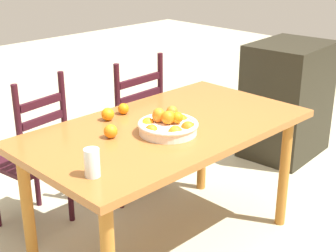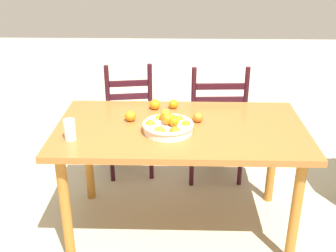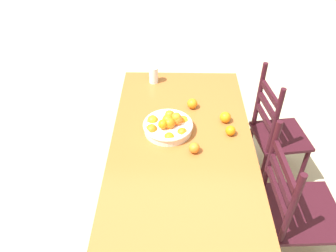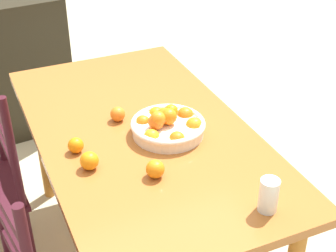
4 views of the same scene
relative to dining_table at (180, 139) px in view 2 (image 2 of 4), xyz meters
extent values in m
plane|color=#B4B091|center=(0.00, 0.00, -0.68)|extent=(12.00, 12.00, 0.00)
cube|color=#9D5B29|center=(0.00, 0.00, 0.07)|extent=(1.58, 0.87, 0.04)
cylinder|color=#A96926|center=(-0.69, -0.34, -0.32)|extent=(0.06, 0.06, 0.73)
cylinder|color=#A96926|center=(0.69, -0.34, -0.32)|extent=(0.06, 0.06, 0.73)
cylinder|color=#A96926|center=(-0.69, 0.34, -0.32)|extent=(0.06, 0.06, 0.73)
cylinder|color=#A96926|center=(0.69, 0.34, -0.32)|extent=(0.06, 0.06, 0.73)
cube|color=#320F19|center=(0.28, 0.74, -0.24)|extent=(0.47, 0.47, 0.03)
cylinder|color=#320F19|center=(0.47, 0.95, -0.47)|extent=(0.04, 0.04, 0.43)
cylinder|color=#320F19|center=(0.08, 0.93, -0.47)|extent=(0.04, 0.04, 0.43)
cylinder|color=#320F19|center=(0.49, 0.56, -0.47)|extent=(0.04, 0.04, 0.43)
cylinder|color=#320F19|center=(0.10, 0.53, -0.47)|extent=(0.04, 0.04, 0.43)
cylinder|color=#320F19|center=(0.49, 0.56, 0.04)|extent=(0.04, 0.04, 0.54)
cylinder|color=#320F19|center=(0.10, 0.53, 0.04)|extent=(0.04, 0.04, 0.54)
cube|color=#320F19|center=(0.29, 0.55, -0.04)|extent=(0.36, 0.04, 0.04)
cube|color=#320F19|center=(0.29, 0.55, 0.06)|extent=(0.36, 0.04, 0.04)
cube|color=#320F19|center=(0.29, 0.55, 0.17)|extent=(0.36, 0.04, 0.04)
cube|color=#320F19|center=(-0.42, 0.77, -0.25)|extent=(0.43, 0.43, 0.03)
cylinder|color=#320F19|center=(-0.28, 0.96, -0.47)|extent=(0.04, 0.04, 0.43)
cylinder|color=#320F19|center=(-0.61, 0.91, -0.47)|extent=(0.04, 0.04, 0.43)
cylinder|color=#320F19|center=(-0.24, 0.64, -0.47)|extent=(0.04, 0.04, 0.43)
cylinder|color=#320F19|center=(-0.56, 0.59, -0.47)|extent=(0.04, 0.04, 0.43)
cylinder|color=#320F19|center=(-0.24, 0.64, 0.04)|extent=(0.04, 0.04, 0.54)
cylinder|color=#320F19|center=(-0.56, 0.59, 0.04)|extent=(0.04, 0.04, 0.54)
cube|color=#320F19|center=(-0.40, 0.61, -0.05)|extent=(0.29, 0.07, 0.04)
cube|color=#320F19|center=(-0.40, 0.61, 0.06)|extent=(0.29, 0.07, 0.04)
cube|color=#320F19|center=(-0.40, 0.61, 0.16)|extent=(0.29, 0.07, 0.04)
cylinder|color=white|center=(-0.08, -0.09, 0.11)|extent=(0.30, 0.30, 0.05)
torus|color=white|center=(-0.08, -0.09, 0.14)|extent=(0.31, 0.31, 0.02)
sphere|color=orange|center=(0.03, -0.08, 0.13)|extent=(0.06, 0.06, 0.06)
sphere|color=orange|center=(-0.01, 0.00, 0.13)|extent=(0.07, 0.07, 0.07)
sphere|color=orange|center=(-0.13, 0.01, 0.13)|extent=(0.07, 0.07, 0.07)
sphere|color=orange|center=(-0.19, -0.08, 0.13)|extent=(0.07, 0.07, 0.07)
sphere|color=orange|center=(-0.12, -0.19, 0.13)|extent=(0.07, 0.07, 0.07)
sphere|color=orange|center=(-0.03, -0.19, 0.13)|extent=(0.07, 0.07, 0.07)
sphere|color=orange|center=(-0.09, -0.04, 0.18)|extent=(0.06, 0.06, 0.06)
sphere|color=orange|center=(-0.09, -0.03, 0.17)|extent=(0.07, 0.07, 0.07)
sphere|color=orange|center=(-0.06, -0.08, 0.17)|extent=(0.07, 0.07, 0.07)
sphere|color=orange|center=(-0.04, -0.12, 0.17)|extent=(0.06, 0.06, 0.06)
sphere|color=orange|center=(-0.07, -0.08, 0.17)|extent=(0.06, 0.06, 0.06)
sphere|color=orange|center=(-0.08, -0.09, 0.18)|extent=(0.07, 0.07, 0.07)
sphere|color=orange|center=(0.11, 0.07, 0.12)|extent=(0.07, 0.07, 0.07)
sphere|color=orange|center=(-0.18, 0.28, 0.12)|extent=(0.07, 0.07, 0.07)
sphere|color=orange|center=(-0.33, 0.07, 0.12)|extent=(0.07, 0.07, 0.07)
sphere|color=orange|center=(-0.05, 0.30, 0.12)|extent=(0.06, 0.06, 0.06)
cylinder|color=silver|center=(-0.65, -0.21, 0.15)|extent=(0.07, 0.07, 0.13)
camera|label=1|loc=(-1.75, -1.77, 1.05)|focal=52.87mm
camera|label=2|loc=(-0.01, -2.41, 1.17)|focal=44.67mm
camera|label=3|loc=(1.59, -0.06, 1.52)|focal=37.04mm
camera|label=4|loc=(-1.72, 0.64, 1.26)|focal=54.27mm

